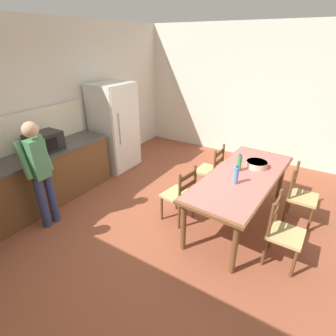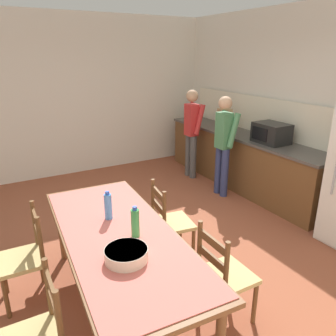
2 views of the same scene
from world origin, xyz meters
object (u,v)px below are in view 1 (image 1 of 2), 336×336
chair_side_far_right (211,170)px  chair_side_far_left (180,195)px  refrigerator (115,127)px  bottle_near_centre (236,175)px  person_at_counter (40,170)px  serving_bowl (257,164)px  microwave (44,142)px  chair_side_near_right (300,196)px  bottle_off_centre (239,163)px  chair_side_near_left (282,233)px  dining_table (242,180)px

chair_side_far_right → chair_side_far_left: bearing=-2.8°
refrigerator → chair_side_far_left: (-0.94, -2.12, -0.45)m
bottle_near_centre → person_at_counter: person_at_counter is taller
person_at_counter → serving_bowl: bearing=-141.4°
chair_side_far_left → bottle_near_centre: bearing=112.0°
microwave → chair_side_far_right: bearing=-52.8°
serving_bowl → chair_side_near_right: (0.07, -0.68, -0.39)m
microwave → bottle_near_centre: (0.84, -2.89, -0.16)m
bottle_off_centre → serving_bowl: (0.27, -0.20, -0.07)m
refrigerator → microwave: (-1.60, 0.02, 0.18)m
chair_side_near_right → chair_side_near_left: 1.01m
person_at_counter → chair_side_near_right: bearing=-147.0°
dining_table → chair_side_far_right: size_ratio=2.52×
bottle_near_centre → microwave: bearing=106.2°
chair_side_far_right → person_at_counter: (-2.14, 1.68, 0.46)m
bottle_near_centre → person_at_counter: 2.71m
refrigerator → chair_side_near_left: bearing=-105.9°
chair_side_near_left → person_at_counter: (-1.04, 3.10, 0.46)m
dining_table → chair_side_far_left: chair_side_far_left is taller
bottle_off_centre → chair_side_far_left: size_ratio=0.30×
bottle_near_centre → chair_side_near_left: bearing=-110.2°
chair_side_near_right → chair_side_near_left: (-1.01, 0.06, 0.00)m
dining_table → bottle_near_centre: 0.34m
bottle_off_centre → person_at_counter: size_ratio=0.17×
bottle_near_centre → chair_side_far_left: 0.90m
microwave → chair_side_far_left: size_ratio=0.55×
bottle_near_centre → chair_side_far_left: (-0.19, 0.75, -0.46)m
bottle_near_centre → bottle_off_centre: (0.40, 0.09, 0.00)m
serving_bowl → person_at_counter: (-1.98, 2.48, 0.07)m
dining_table → person_at_counter: person_at_counter is taller
bottle_off_centre → chair_side_far_left: (-0.58, 0.66, -0.46)m
microwave → bottle_off_centre: bearing=-66.2°
chair_side_near_left → chair_side_far_right: 1.80m
dining_table → chair_side_near_left: bearing=-127.7°
chair_side_far_left → person_at_counter: size_ratio=0.57×
dining_table → chair_side_near_right: (0.46, -0.77, -0.26)m
bottle_near_centre → chair_side_near_right: 1.17m
chair_side_near_right → bottle_off_centre: bearing=111.7°
bottle_off_centre → chair_side_near_right: bottle_off_centre is taller
refrigerator → person_at_counter: 2.13m
serving_bowl → chair_side_near_right: chair_side_near_right is taller
dining_table → chair_side_near_left: 0.94m
chair_side_near_right → serving_bowl: bearing=96.4°
serving_bowl → bottle_near_centre: bearing=171.0°
microwave → chair_side_near_right: (1.58, -3.67, -0.63)m
microwave → serving_bowl: bearing=-63.3°
refrigerator → chair_side_near_left: 3.77m
refrigerator → bottle_near_centre: refrigerator is taller
serving_bowl → chair_side_near_left: size_ratio=0.35×
dining_table → chair_side_near_left: (-0.55, -0.71, -0.26)m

